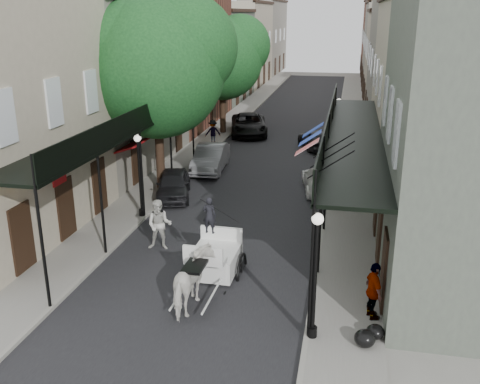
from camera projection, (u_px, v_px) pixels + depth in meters
The scene contains 24 objects.
ground at pixel (192, 291), 17.74m from camera, with size 140.00×140.00×0.00m, color gray.
road at pixel (275, 149), 36.31m from camera, with size 8.00×90.00×0.01m, color black.
sidewalk_left at pixel (204, 144), 37.24m from camera, with size 2.20×90.00×0.12m, color gray.
sidewalk_right at pixel (350, 151), 35.34m from camera, with size 2.20×90.00×0.12m, color gray.
building_row_left at pixel (193, 56), 45.56m from camera, with size 5.00×80.00×10.50m, color #B0A48C.
building_row_right at pixel (402, 60), 42.29m from camera, with size 5.00×80.00×10.50m, color gray.
gallery_left at pixel (131, 124), 23.83m from camera, with size 2.20×18.05×4.88m.
gallery_right at pixel (349, 133), 22.02m from camera, with size 2.20×18.05×4.88m.
tree_near at pixel (165, 62), 25.92m from camera, with size 7.31×6.80×9.63m.
tree_far at pixel (228, 55), 39.13m from camera, with size 6.45×6.00×8.61m.
lamppost_right_near at pixel (315, 275), 14.45m from camera, with size 0.32×0.32×3.71m.
lamppost_left at pixel (140, 174), 23.43m from camera, with size 0.32×0.32×3.71m.
lamppost_right_far at pixel (337, 127), 33.02m from camera, with size 0.32×0.32×3.71m.
horse at pixel (194, 282), 16.44m from camera, with size 0.99×2.17×1.84m, color silver.
carriage at pixel (218, 237), 19.00m from camera, with size 1.95×2.74×3.07m.
pedestrian_walking at pixel (159, 225), 20.61m from camera, with size 0.98×0.76×2.01m, color beige.
pedestrian_sidewalk_left at pixel (213, 132), 36.90m from camera, with size 1.08×0.62×1.67m, color gray.
pedestrian_sidewalk_right at pixel (374, 291), 15.69m from camera, with size 1.05×0.44×1.79m, color gray.
car_left_near at pixel (173, 184), 26.56m from camera, with size 1.60×3.98×1.36m, color black.
car_left_mid at pixel (211, 158), 31.06m from camera, with size 1.61×4.61×1.52m, color gray.
car_left_far at pixel (249, 124), 40.27m from camera, with size 2.58×5.61×1.56m, color black.
car_right_near at pixel (322, 180), 27.36m from camera, with size 1.81×4.46×1.29m, color white.
car_right_far at pixel (315, 139), 36.12m from camera, with size 1.57×3.91×1.33m, color black.
trash_bags at pixel (369, 336), 14.67m from camera, with size 0.84×0.99×0.49m.
Camera 1 is at (4.71, -15.12, 8.78)m, focal length 40.00 mm.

